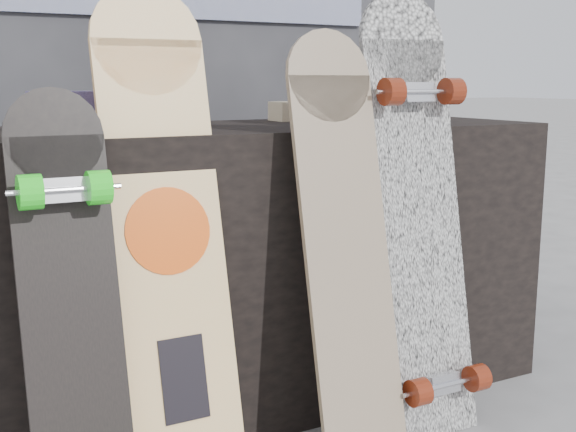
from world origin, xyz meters
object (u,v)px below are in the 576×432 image
longboard_geisha (166,224)px  longboard_cascadia (419,205)px  vendor_table (267,261)px  longboard_celtic (345,234)px  skateboard_dark (72,308)px

longboard_geisha → longboard_cascadia: size_ratio=0.99×
vendor_table → longboard_geisha: longboard_geisha is taller
vendor_table → longboard_cascadia: (0.26, -0.38, 0.20)m
vendor_table → longboard_celtic: bearing=-88.9°
vendor_table → longboard_celtic: (0.01, -0.41, 0.16)m
longboard_celtic → longboard_cascadia: (0.25, 0.04, 0.04)m
vendor_table → skateboard_dark: size_ratio=1.75×
longboard_geisha → longboard_celtic: 0.43m
vendor_table → skateboard_dark: 0.77m
vendor_table → longboard_geisha: 0.56m
vendor_table → longboard_celtic: size_ratio=1.52×
skateboard_dark → longboard_celtic: bearing=0.1°
longboard_celtic → vendor_table: bearing=91.1°
skateboard_dark → vendor_table: bearing=32.6°
longboard_cascadia → longboard_celtic: bearing=-172.0°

